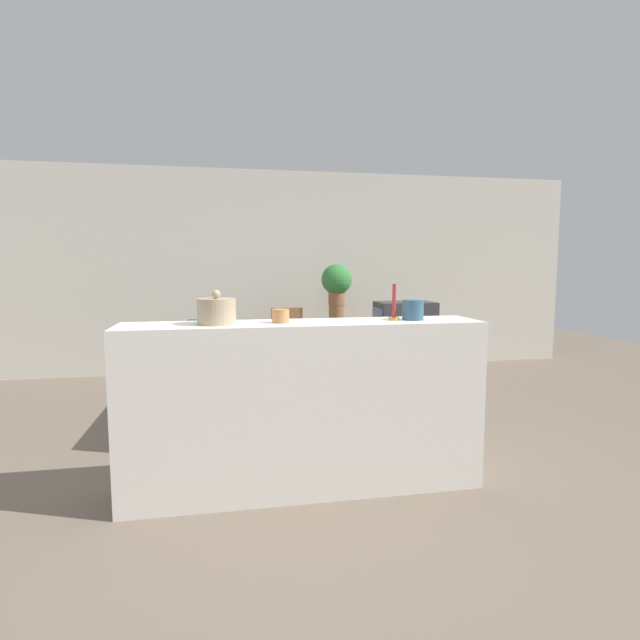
# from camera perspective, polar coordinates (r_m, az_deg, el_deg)

# --- Properties ---
(ground_plane) EXTENTS (14.00, 14.00, 0.00)m
(ground_plane) POSITION_cam_1_polar(r_m,az_deg,el_deg) (3.71, -2.61, -16.52)
(ground_plane) COLOR #756656
(wall_back) EXTENTS (9.00, 0.06, 2.70)m
(wall_back) POSITION_cam_1_polar(r_m,az_deg,el_deg) (6.83, -6.89, 5.49)
(wall_back) COLOR beige
(wall_back) RESTS_ON ground_plane
(couch) EXTENTS (0.81, 1.96, 0.84)m
(couch) POSITION_cam_1_polar(r_m,az_deg,el_deg) (4.86, -11.25, -7.40)
(couch) COLOR #384256
(couch) RESTS_ON ground_plane
(tv_stand) EXTENTS (0.91, 0.54, 0.46)m
(tv_stand) POSITION_cam_1_polar(r_m,az_deg,el_deg) (5.86, 9.58, -5.69)
(tv_stand) COLOR olive
(tv_stand) RESTS_ON ground_plane
(television) EXTENTS (0.66, 0.43, 0.56)m
(television) POSITION_cam_1_polar(r_m,az_deg,el_deg) (5.78, 9.61, -0.72)
(television) COLOR #333338
(television) RESTS_ON tv_stand
(wooden_chair) EXTENTS (0.44, 0.44, 0.91)m
(wooden_chair) POSITION_cam_1_polar(r_m,az_deg,el_deg) (6.21, -3.66, -2.40)
(wooden_chair) COLOR olive
(wooden_chair) RESTS_ON ground_plane
(plant_stand) EXTENTS (0.20, 0.20, 0.93)m
(plant_stand) POSITION_cam_1_polar(r_m,az_deg,el_deg) (6.44, 1.88, -2.41)
(plant_stand) COLOR olive
(plant_stand) RESTS_ON ground_plane
(potted_plant) EXTENTS (0.39, 0.39, 0.52)m
(potted_plant) POSITION_cam_1_polar(r_m,az_deg,el_deg) (6.37, 1.91, 4.42)
(potted_plant) COLOR #8E5B3D
(potted_plant) RESTS_ON plant_stand
(foreground_counter) EXTENTS (2.26, 0.44, 1.08)m
(foreground_counter) POSITION_cam_1_polar(r_m,az_deg,el_deg) (3.22, -1.78, -9.88)
(foreground_counter) COLOR white
(foreground_counter) RESTS_ON ground_plane
(decorative_bowl) EXTENTS (0.23, 0.23, 0.21)m
(decorative_bowl) POSITION_cam_1_polar(r_m,az_deg,el_deg) (3.07, -11.74, 1.01)
(decorative_bowl) COLOR tan
(decorative_bowl) RESTS_ON foreground_counter
(candle_jar) EXTENTS (0.11, 0.11, 0.08)m
(candle_jar) POSITION_cam_1_polar(r_m,az_deg,el_deg) (3.09, -4.51, 0.46)
(candle_jar) COLOR #C6844C
(candle_jar) RESTS_ON foreground_counter
(candlestick) EXTENTS (0.07, 0.07, 0.24)m
(candlestick) POSITION_cam_1_polar(r_m,az_deg,el_deg) (3.25, 8.45, 1.30)
(candlestick) COLOR #B7933D
(candlestick) RESTS_ON foreground_counter
(coffee_tin) EXTENTS (0.14, 0.14, 0.13)m
(coffee_tin) POSITION_cam_1_polar(r_m,az_deg,el_deg) (3.30, 10.56, 1.15)
(coffee_tin) COLOR #335B75
(coffee_tin) RESTS_ON foreground_counter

